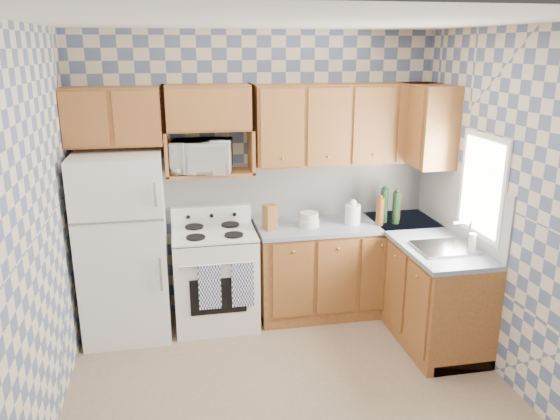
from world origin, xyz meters
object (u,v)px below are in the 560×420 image
(microwave, at_px, (202,156))
(refrigerator, at_px, (124,246))
(stove_body, at_px, (215,278))
(electric_kettle, at_px, (353,214))

(microwave, bearing_deg, refrigerator, -156.59)
(stove_body, bearing_deg, electric_kettle, -1.32)
(electric_kettle, bearing_deg, refrigerator, 179.85)
(stove_body, distance_m, microwave, 1.16)
(refrigerator, height_order, electric_kettle, refrigerator)
(electric_kettle, bearing_deg, stove_body, 178.68)
(refrigerator, height_order, stove_body, refrigerator)
(refrigerator, distance_m, stove_body, 0.89)
(microwave, bearing_deg, stove_body, -54.16)
(microwave, xyz_separation_m, electric_kettle, (1.39, -0.18, -0.58))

